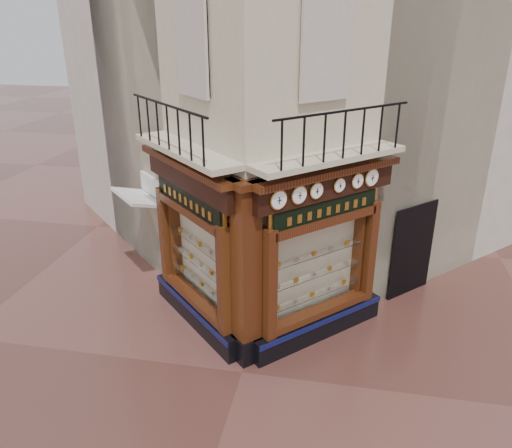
% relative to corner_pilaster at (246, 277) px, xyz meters
% --- Properties ---
extents(ground, '(80.00, 80.00, 0.00)m').
position_rel_corner_pilaster_xyz_m(ground, '(0.00, -0.50, -1.95)').
color(ground, '#542E27').
rests_on(ground, ground).
extents(main_building, '(11.31, 11.31, 12.00)m').
position_rel_corner_pilaster_xyz_m(main_building, '(0.00, 5.66, 4.05)').
color(main_building, beige).
rests_on(main_building, ground).
extents(neighbour_left, '(11.31, 11.31, 11.00)m').
position_rel_corner_pilaster_xyz_m(neighbour_left, '(-2.47, 8.13, 3.55)').
color(neighbour_left, beige).
rests_on(neighbour_left, ground).
extents(neighbour_right, '(11.31, 11.31, 11.00)m').
position_rel_corner_pilaster_xyz_m(neighbour_right, '(2.47, 8.13, 3.55)').
color(neighbour_right, beige).
rests_on(neighbour_right, ground).
extents(shopfront_left, '(2.86, 2.86, 3.98)m').
position_rel_corner_pilaster_xyz_m(shopfront_left, '(-1.41, 1.07, 0.03)').
color(shopfront_left, black).
rests_on(shopfront_left, ground).
extents(shopfront_right, '(2.86, 2.86, 3.98)m').
position_rel_corner_pilaster_xyz_m(shopfront_right, '(1.41, 1.07, 0.03)').
color(shopfront_right, black).
rests_on(shopfront_right, ground).
extents(corner_pilaster, '(0.85, 0.85, 3.98)m').
position_rel_corner_pilaster_xyz_m(corner_pilaster, '(0.00, 0.00, 0.00)').
color(corner_pilaster, black).
rests_on(corner_pilaster, ground).
extents(balcony, '(5.94, 2.97, 1.03)m').
position_rel_corner_pilaster_xyz_m(balcony, '(0.00, 0.99, 2.27)').
color(balcony, beige).
rests_on(balcony, ground).
extents(clock_a, '(0.31, 0.31, 0.39)m').
position_rel_corner_pilaster_xyz_m(clock_a, '(0.61, 0.01, 1.67)').
color(clock_a, '#AD8C39').
rests_on(clock_a, ground).
extents(clock_b, '(0.30, 0.30, 0.38)m').
position_rel_corner_pilaster_xyz_m(clock_b, '(0.95, 0.35, 1.67)').
color(clock_b, '#AD8C39').
rests_on(clock_b, ground).
extents(clock_c, '(0.27, 0.27, 0.34)m').
position_rel_corner_pilaster_xyz_m(clock_c, '(1.26, 0.66, 1.67)').
color(clock_c, '#AD8C39').
rests_on(clock_c, ground).
extents(clock_d, '(0.25, 0.25, 0.31)m').
position_rel_corner_pilaster_xyz_m(clock_d, '(1.68, 1.08, 1.67)').
color(clock_d, '#AD8C39').
rests_on(clock_d, ground).
extents(clock_e, '(0.27, 0.27, 0.33)m').
position_rel_corner_pilaster_xyz_m(clock_e, '(2.04, 1.43, 1.67)').
color(clock_e, '#AD8C39').
rests_on(clock_e, ground).
extents(clock_f, '(0.31, 0.31, 0.39)m').
position_rel_corner_pilaster_xyz_m(clock_f, '(2.33, 1.72, 1.67)').
color(clock_f, '#AD8C39').
rests_on(clock_f, ground).
extents(awning, '(1.72, 1.72, 0.32)m').
position_rel_corner_pilaster_xyz_m(awning, '(-3.39, 2.68, -1.95)').
color(awning, white).
rests_on(awning, ground).
extents(signboard_left, '(2.17, 2.17, 0.58)m').
position_rel_corner_pilaster_xyz_m(signboard_left, '(-1.46, 1.01, 1.15)').
color(signboard_left, gold).
rests_on(signboard_left, ground).
extents(signboard_right, '(2.09, 2.09, 0.56)m').
position_rel_corner_pilaster_xyz_m(signboard_right, '(1.46, 1.01, 1.15)').
color(signboard_right, gold).
rests_on(signboard_right, ground).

